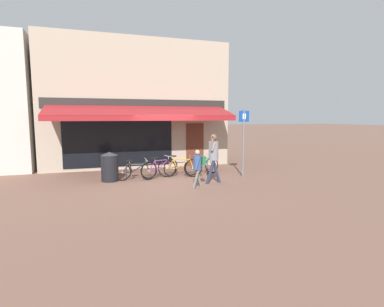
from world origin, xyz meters
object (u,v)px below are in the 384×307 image
object	(u,v)px
bicycle_green	(202,166)
bicycle_orange	(180,167)
pedestrian_adult	(214,153)
pedestrian_child	(198,164)
parking_sign	(244,136)
bicycle_purple	(160,168)
litter_bin	(110,166)
bicycle_black	(136,171)

from	to	relation	value
bicycle_green	bicycle_orange	bearing A→B (deg)	179.86
bicycle_orange	pedestrian_adult	bearing A→B (deg)	-42.66
bicycle_green	pedestrian_adult	size ratio (longest dim) A/B	0.92
pedestrian_child	bicycle_orange	bearing A→B (deg)	-93.42
bicycle_orange	parking_sign	xyz separation A→B (m)	(2.48, -0.69, 1.26)
bicycle_purple	pedestrian_child	xyz separation A→B (m)	(0.90, -2.02, 0.43)
litter_bin	parking_sign	size ratio (longest dim) A/B	0.41
bicycle_black	bicycle_green	xyz separation A→B (m)	(2.82, 0.29, 0.01)
bicycle_green	pedestrian_adult	xyz separation A→B (m)	(-0.19, -1.75, 0.74)
bicycle_green	parking_sign	xyz separation A→B (m)	(1.43, -0.96, 1.28)
bicycle_orange	litter_bin	bearing A→B (deg)	-164.01
bicycle_purple	bicycle_orange	world-z (taller)	bicycle_orange
pedestrian_adult	bicycle_black	bearing A→B (deg)	-17.50
pedestrian_adult	parking_sign	bearing A→B (deg)	-142.58
bicycle_orange	bicycle_purple	bearing A→B (deg)	-165.01
bicycle_purple	bicycle_orange	bearing A→B (deg)	-27.53
pedestrian_child	pedestrian_adult	bearing A→B (deg)	-152.82
pedestrian_adult	parking_sign	size ratio (longest dim) A/B	0.67
bicycle_green	pedestrian_child	size ratio (longest dim) A/B	1.26
bicycle_orange	litter_bin	distance (m)	2.74
bicycle_orange	bicycle_black	bearing A→B (deg)	-161.85
bicycle_green	pedestrian_child	distance (m)	2.48
pedestrian_adult	parking_sign	world-z (taller)	parking_sign
bicycle_black	pedestrian_child	world-z (taller)	pedestrian_child
bicycle_purple	bicycle_black	bearing A→B (deg)	158.28
bicycle_green	pedestrian_adult	world-z (taller)	pedestrian_adult
bicycle_orange	litter_bin	size ratio (longest dim) A/B	1.55
pedestrian_adult	litter_bin	xyz separation A→B (m)	(-3.59, 1.54, -0.56)
bicycle_purple	bicycle_orange	xyz separation A→B (m)	(0.81, -0.03, 0.01)
pedestrian_adult	litter_bin	size ratio (longest dim) A/B	1.63
bicycle_green	litter_bin	distance (m)	3.79
bicycle_black	bicycle_green	size ratio (longest dim) A/B	1.02
bicycle_black	bicycle_green	distance (m)	2.84
pedestrian_adult	pedestrian_child	bearing A→B (deg)	44.74
bicycle_green	bicycle_purple	bearing A→B (deg)	172.83
bicycle_green	litter_bin	bearing A→B (deg)	168.78
bicycle_black	parking_sign	xyz separation A→B (m)	(4.25, -0.67, 1.29)
bicycle_black	bicycle_orange	bearing A→B (deg)	-3.07
bicycle_green	litter_bin	xyz separation A→B (m)	(-3.78, -0.20, 0.19)
litter_bin	bicycle_purple	bearing A→B (deg)	-0.85
bicycle_black	litter_bin	world-z (taller)	litter_bin
bicycle_orange	pedestrian_child	distance (m)	2.03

